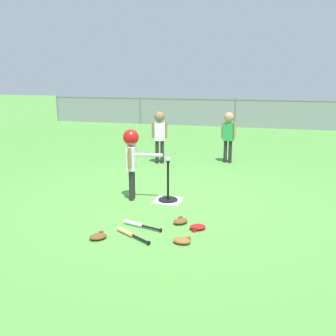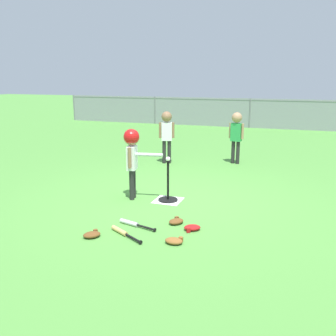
% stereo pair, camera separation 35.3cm
% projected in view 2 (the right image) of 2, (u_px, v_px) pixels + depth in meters
% --- Properties ---
extents(ground_plane, '(60.00, 60.00, 0.00)m').
position_uv_depth(ground_plane, '(174.00, 201.00, 6.15)').
color(ground_plane, '#51933D').
extents(home_plate, '(0.44, 0.44, 0.01)m').
position_uv_depth(home_plate, '(168.00, 200.00, 6.16)').
color(home_plate, white).
rests_on(home_plate, ground_plane).
extents(batting_tee, '(0.32, 0.32, 0.66)m').
position_uv_depth(batting_tee, '(168.00, 194.00, 6.14)').
color(batting_tee, black).
rests_on(batting_tee, ground_plane).
extents(baseball_on_tee, '(0.07, 0.07, 0.07)m').
position_uv_depth(baseball_on_tee, '(168.00, 159.00, 6.00)').
color(baseball_on_tee, white).
rests_on(baseball_on_tee, batting_tee).
extents(batter_child, '(0.64, 0.33, 1.17)m').
position_uv_depth(batter_child, '(132.00, 150.00, 6.07)').
color(batter_child, '#262626').
rests_on(batter_child, ground_plane).
extents(fielder_near_right, '(0.34, 0.24, 1.21)m').
position_uv_depth(fielder_near_right, '(167.00, 130.00, 8.64)').
color(fielder_near_right, '#262626').
rests_on(fielder_near_right, ground_plane).
extents(fielder_near_left, '(0.35, 0.24, 1.19)m').
position_uv_depth(fielder_near_left, '(236.00, 131.00, 8.61)').
color(fielder_near_left, '#262626').
rests_on(fielder_near_left, ground_plane).
extents(spare_bat_silver, '(0.59, 0.21, 0.06)m').
position_uv_depth(spare_bat_silver, '(133.00, 224.00, 5.12)').
color(spare_bat_silver, silver).
rests_on(spare_bat_silver, ground_plane).
extents(spare_bat_wood, '(0.56, 0.36, 0.06)m').
position_uv_depth(spare_bat_wood, '(122.00, 232.00, 4.83)').
color(spare_bat_wood, '#DBB266').
rests_on(spare_bat_wood, ground_plane).
extents(glove_by_plate, '(0.26, 0.27, 0.07)m').
position_uv_depth(glove_by_plate, '(176.00, 221.00, 5.19)').
color(glove_by_plate, brown).
rests_on(glove_by_plate, ground_plane).
extents(glove_near_bats, '(0.27, 0.27, 0.07)m').
position_uv_depth(glove_near_bats, '(92.00, 235.00, 4.75)').
color(glove_near_bats, brown).
rests_on(glove_near_bats, ground_plane).
extents(glove_tossed_aside, '(0.22, 0.17, 0.07)m').
position_uv_depth(glove_tossed_aside, '(174.00, 241.00, 4.57)').
color(glove_tossed_aside, brown).
rests_on(glove_tossed_aside, ground_plane).
extents(glove_outfield_drop, '(0.27, 0.25, 0.07)m').
position_uv_depth(glove_outfield_drop, '(192.00, 228.00, 4.97)').
color(glove_outfield_drop, '#B21919').
rests_on(glove_outfield_drop, ground_plane).
extents(outfield_fence, '(16.06, 0.06, 1.15)m').
position_uv_depth(outfield_fence, '(250.00, 112.00, 14.73)').
color(outfield_fence, slate).
rests_on(outfield_fence, ground_plane).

